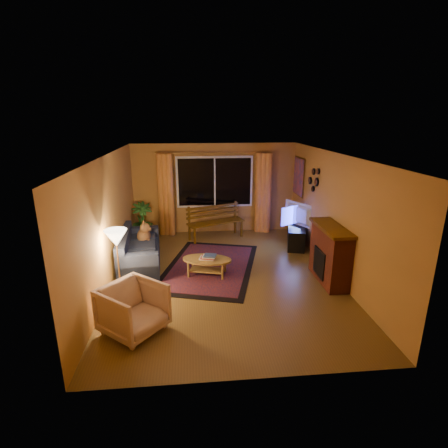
{
  "coord_description": "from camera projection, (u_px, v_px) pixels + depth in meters",
  "views": [
    {
      "loc": [
        -0.67,
        -6.6,
        3.2
      ],
      "look_at": [
        0.0,
        0.3,
        1.05
      ],
      "focal_mm": 28.0,
      "sensor_mm": 36.0,
      "label": 1
    }
  ],
  "objects": [
    {
      "name": "floor",
      "position": [
        225.0,
        277.0,
        7.29
      ],
      "size": [
        4.5,
        6.0,
        0.02
      ],
      "primitive_type": "cube",
      "color": "brown",
      "rests_on": "ground"
    },
    {
      "name": "ceiling",
      "position": [
        226.0,
        154.0,
        6.54
      ],
      "size": [
        4.5,
        6.0,
        0.02
      ],
      "primitive_type": "cube",
      "color": "white",
      "rests_on": "ground"
    },
    {
      "name": "wall_back",
      "position": [
        215.0,
        189.0,
        9.78
      ],
      "size": [
        4.5,
        0.02,
        2.5
      ],
      "primitive_type": "cube",
      "color": "#BE843A",
      "rests_on": "ground"
    },
    {
      "name": "wall_left",
      "position": [
        109.0,
        222.0,
        6.71
      ],
      "size": [
        0.02,
        6.0,
        2.5
      ],
      "primitive_type": "cube",
      "color": "#BE843A",
      "rests_on": "ground"
    },
    {
      "name": "wall_right",
      "position": [
        335.0,
        216.0,
        7.13
      ],
      "size": [
        0.02,
        6.0,
        2.5
      ],
      "primitive_type": "cube",
      "color": "#BE843A",
      "rests_on": "ground"
    },
    {
      "name": "window",
      "position": [
        215.0,
        182.0,
        9.66
      ],
      "size": [
        2.0,
        0.02,
        1.3
      ],
      "primitive_type": "cube",
      "color": "black",
      "rests_on": "wall_back"
    },
    {
      "name": "curtain_rod",
      "position": [
        215.0,
        153.0,
        9.38
      ],
      "size": [
        3.2,
        0.03,
        0.03
      ],
      "primitive_type": "cylinder",
      "rotation": [
        0.0,
        1.57,
        0.0
      ],
      "color": "#BF8C3F",
      "rests_on": "wall_back"
    },
    {
      "name": "curtain_left",
      "position": [
        166.0,
        195.0,
        9.57
      ],
      "size": [
        0.36,
        0.36,
        2.24
      ],
      "primitive_type": "cylinder",
      "color": "orange",
      "rests_on": "ground"
    },
    {
      "name": "curtain_right",
      "position": [
        263.0,
        193.0,
        9.82
      ],
      "size": [
        0.36,
        0.36,
        2.24
      ],
      "primitive_type": "cylinder",
      "color": "orange",
      "rests_on": "ground"
    },
    {
      "name": "bench",
      "position": [
        216.0,
        230.0,
        9.47
      ],
      "size": [
        1.61,
        0.99,
        0.46
      ],
      "primitive_type": "cube",
      "rotation": [
        0.0,
        0.0,
        0.37
      ],
      "color": "#4E2E06",
      "rests_on": "ground"
    },
    {
      "name": "potted_plant",
      "position": [
        142.0,
        221.0,
        9.4
      ],
      "size": [
        0.73,
        0.73,
        0.99
      ],
      "primitive_type": "imported",
      "rotation": [
        0.0,
        0.0,
        0.42
      ],
      "color": "#235B1E",
      "rests_on": "ground"
    },
    {
      "name": "sofa",
      "position": [
        140.0,
        249.0,
        7.68
      ],
      "size": [
        0.99,
        2.0,
        0.79
      ],
      "primitive_type": "cube",
      "rotation": [
        0.0,
        0.0,
        0.08
      ],
      "color": "#1E2537",
      "rests_on": "ground"
    },
    {
      "name": "dog",
      "position": [
        144.0,
        232.0,
        8.03
      ],
      "size": [
        0.39,
        0.5,
        0.5
      ],
      "primitive_type": null,
      "rotation": [
        0.0,
        0.0,
        -0.14
      ],
      "color": "brown",
      "rests_on": "sofa"
    },
    {
      "name": "armchair",
      "position": [
        133.0,
        307.0,
        5.3
      ],
      "size": [
        1.13,
        1.13,
        0.85
      ],
      "primitive_type": "imported",
      "rotation": [
        0.0,
        0.0,
        0.87
      ],
      "color": "beige",
      "rests_on": "ground"
    },
    {
      "name": "floor_lamp",
      "position": [
        119.0,
        265.0,
        6.26
      ],
      "size": [
        0.28,
        0.28,
        1.28
      ],
      "primitive_type": "cylinder",
      "rotation": [
        0.0,
        0.0,
        -0.39
      ],
      "color": "#BF8C3F",
      "rests_on": "ground"
    },
    {
      "name": "rug",
      "position": [
        210.0,
        267.0,
        7.73
      ],
      "size": [
        2.55,
        3.29,
        0.02
      ],
      "primitive_type": "cube",
      "rotation": [
        0.0,
        0.0,
        -0.27
      ],
      "color": "maroon",
      "rests_on": "ground"
    },
    {
      "name": "coffee_table",
      "position": [
        207.0,
        267.0,
        7.28
      ],
      "size": [
        1.25,
        1.25,
        0.37
      ],
      "primitive_type": "cylinder",
      "rotation": [
        0.0,
        0.0,
        -0.25
      ],
      "color": "#AC8539",
      "rests_on": "ground"
    },
    {
      "name": "tv_console",
      "position": [
        296.0,
        235.0,
        9.0
      ],
      "size": [
        0.72,
        1.3,
        0.51
      ],
      "primitive_type": "cube",
      "rotation": [
        0.0,
        0.0,
        -0.26
      ],
      "color": "black",
      "rests_on": "ground"
    },
    {
      "name": "television",
      "position": [
        297.0,
        215.0,
        8.84
      ],
      "size": [
        0.61,
        0.96,
        0.59
      ],
      "primitive_type": "imported",
      "rotation": [
        0.0,
        0.0,
        2.08
      ],
      "color": "black",
      "rests_on": "tv_console"
    },
    {
      "name": "fireplace",
      "position": [
        330.0,
        255.0,
        6.93
      ],
      "size": [
        0.4,
        1.2,
        1.1
      ],
      "primitive_type": "cube",
      "color": "maroon",
      "rests_on": "ground"
    },
    {
      "name": "mirror_cluster",
      "position": [
        313.0,
        178.0,
        8.19
      ],
      "size": [
        0.06,
        0.6,
        0.56
      ],
      "primitive_type": null,
      "color": "black",
      "rests_on": "wall_right"
    },
    {
      "name": "painting",
      "position": [
        299.0,
        177.0,
        9.33
      ],
      "size": [
        0.04,
        0.76,
        0.96
      ],
      "primitive_type": "cube",
      "color": "#DC4B2E",
      "rests_on": "wall_right"
    }
  ]
}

